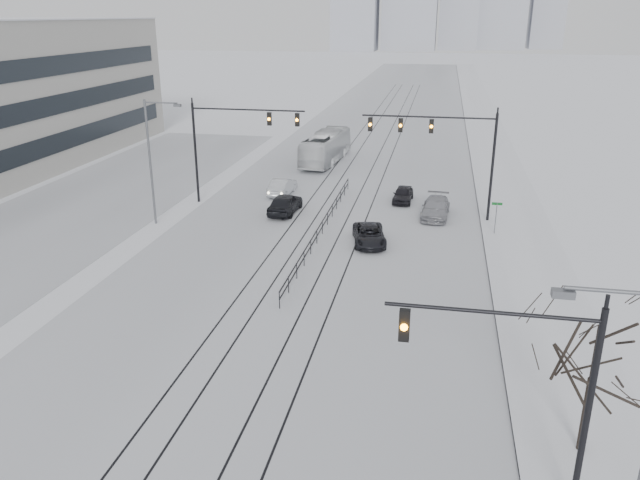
{
  "coord_description": "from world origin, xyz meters",
  "views": [
    {
      "loc": [
        7.67,
        -10.47,
        14.53
      ],
      "look_at": [
        1.74,
        20.13,
        3.2
      ],
      "focal_mm": 35.0,
      "sensor_mm": 36.0,
      "label": 1
    }
  ],
  "objects_px": {
    "traffic_mast_near": "(534,380)",
    "box_truck": "(326,148)",
    "sedan_sb_outer": "(282,187)",
    "bare_tree": "(598,340)",
    "sedan_sb_inner": "(285,204)",
    "sedan_nb_right": "(436,208)",
    "sedan_nb_front": "(369,235)",
    "sedan_nb_far": "(403,194)"
  },
  "relations": [
    {
      "from": "sedan_nb_front",
      "to": "box_truck",
      "type": "distance_m",
      "value": 24.49
    },
    {
      "from": "sedan_sb_inner",
      "to": "sedan_nb_front",
      "type": "xyz_separation_m",
      "value": [
        7.16,
        -5.54,
        -0.17
      ]
    },
    {
      "from": "sedan_sb_outer",
      "to": "sedan_nb_right",
      "type": "height_order",
      "value": "sedan_sb_outer"
    },
    {
      "from": "sedan_sb_inner",
      "to": "sedan_nb_right",
      "type": "bearing_deg",
      "value": -170.72
    },
    {
      "from": "sedan_nb_front",
      "to": "box_truck",
      "type": "height_order",
      "value": "box_truck"
    },
    {
      "from": "traffic_mast_near",
      "to": "sedan_nb_far",
      "type": "distance_m",
      "value": 33.81
    },
    {
      "from": "sedan_sb_inner",
      "to": "sedan_nb_front",
      "type": "distance_m",
      "value": 9.06
    },
    {
      "from": "traffic_mast_near",
      "to": "bare_tree",
      "type": "distance_m",
      "value": 3.85
    },
    {
      "from": "bare_tree",
      "to": "sedan_sb_outer",
      "type": "relative_size",
      "value": 1.43
    },
    {
      "from": "bare_tree",
      "to": "sedan_nb_front",
      "type": "relative_size",
      "value": 1.38
    },
    {
      "from": "traffic_mast_near",
      "to": "sedan_sb_outer",
      "type": "distance_m",
      "value": 37.14
    },
    {
      "from": "bare_tree",
      "to": "sedan_nb_far",
      "type": "distance_m",
      "value": 31.41
    },
    {
      "from": "sedan_sb_inner",
      "to": "sedan_nb_right",
      "type": "distance_m",
      "value": 11.48
    },
    {
      "from": "sedan_nb_front",
      "to": "sedan_nb_far",
      "type": "relative_size",
      "value": 1.19
    },
    {
      "from": "box_truck",
      "to": "traffic_mast_near",
      "type": "bearing_deg",
      "value": 112.56
    },
    {
      "from": "traffic_mast_near",
      "to": "sedan_nb_right",
      "type": "height_order",
      "value": "traffic_mast_near"
    },
    {
      "from": "traffic_mast_near",
      "to": "sedan_nb_front",
      "type": "xyz_separation_m",
      "value": [
        -7.35,
        22.68,
        -3.95
      ]
    },
    {
      "from": "traffic_mast_near",
      "to": "bare_tree",
      "type": "relative_size",
      "value": 1.15
    },
    {
      "from": "traffic_mast_near",
      "to": "bare_tree",
      "type": "height_order",
      "value": "traffic_mast_near"
    },
    {
      "from": "bare_tree",
      "to": "sedan_nb_front",
      "type": "bearing_deg",
      "value": 116.4
    },
    {
      "from": "sedan_sb_outer",
      "to": "sedan_nb_front",
      "type": "relative_size",
      "value": 0.97
    },
    {
      "from": "box_truck",
      "to": "sedan_sb_outer",
      "type": "bearing_deg",
      "value": 88.65
    },
    {
      "from": "bare_tree",
      "to": "sedan_sb_outer",
      "type": "height_order",
      "value": "bare_tree"
    },
    {
      "from": "bare_tree",
      "to": "sedan_nb_front",
      "type": "distance_m",
      "value": 22.31
    },
    {
      "from": "traffic_mast_near",
      "to": "sedan_nb_far",
      "type": "bearing_deg",
      "value": 99.94
    },
    {
      "from": "traffic_mast_near",
      "to": "box_truck",
      "type": "xyz_separation_m",
      "value": [
        -14.63,
        46.05,
        -3.0
      ]
    },
    {
      "from": "sedan_sb_outer",
      "to": "sedan_nb_front",
      "type": "bearing_deg",
      "value": 131.85
    },
    {
      "from": "sedan_sb_outer",
      "to": "sedan_nb_far",
      "type": "xyz_separation_m",
      "value": [
        10.24,
        -0.2,
        -0.07
      ]
    },
    {
      "from": "traffic_mast_near",
      "to": "sedan_sb_inner",
      "type": "bearing_deg",
      "value": 117.22
    },
    {
      "from": "sedan_sb_outer",
      "to": "bare_tree",
      "type": "bearing_deg",
      "value": 123.88
    },
    {
      "from": "sedan_nb_right",
      "to": "sedan_nb_far",
      "type": "distance_m",
      "value": 4.47
    },
    {
      "from": "traffic_mast_near",
      "to": "box_truck",
      "type": "distance_m",
      "value": 48.41
    },
    {
      "from": "bare_tree",
      "to": "box_truck",
      "type": "height_order",
      "value": "bare_tree"
    },
    {
      "from": "bare_tree",
      "to": "sedan_nb_right",
      "type": "xyz_separation_m",
      "value": [
        -5.52,
        26.51,
        -3.79
      ]
    },
    {
      "from": "sedan_sb_outer",
      "to": "sedan_nb_far",
      "type": "bearing_deg",
      "value": -178.59
    },
    {
      "from": "sedan_sb_inner",
      "to": "sedan_nb_far",
      "type": "relative_size",
      "value": 1.24
    },
    {
      "from": "traffic_mast_near",
      "to": "bare_tree",
      "type": "bearing_deg",
      "value": 51.24
    },
    {
      "from": "bare_tree",
      "to": "traffic_mast_near",
      "type": "bearing_deg",
      "value": -128.76
    },
    {
      "from": "traffic_mast_near",
      "to": "sedan_sb_outer",
      "type": "bearing_deg",
      "value": 115.73
    },
    {
      "from": "traffic_mast_near",
      "to": "sedan_sb_outer",
      "type": "height_order",
      "value": "traffic_mast_near"
    },
    {
      "from": "sedan_sb_outer",
      "to": "sedan_nb_right",
      "type": "xyz_separation_m",
      "value": [
        12.93,
        -3.77,
        -0.0
      ]
    },
    {
      "from": "sedan_nb_right",
      "to": "box_truck",
      "type": "height_order",
      "value": "box_truck"
    }
  ]
}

